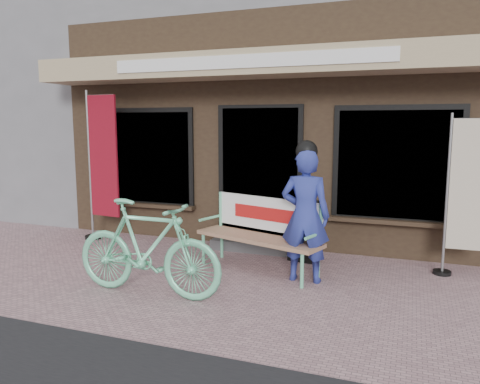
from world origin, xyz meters
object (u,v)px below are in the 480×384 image
at_px(nobori_cream, 465,194).
at_px(bench, 262,228).
at_px(bicycle, 147,248).
at_px(nobori_red, 101,164).
at_px(menu_stand, 303,230).
at_px(person, 305,213).

bearing_deg(nobori_cream, bench, -168.28).
height_order(bicycle, nobori_cream, nobori_cream).
bearing_deg(nobori_cream, nobori_red, 177.84).
xyz_separation_m(nobori_red, menu_stand, (3.37, -0.09, -0.81)).
bearing_deg(bicycle, menu_stand, -36.46).
relative_size(bench, menu_stand, 2.04).
bearing_deg(bicycle, person, -54.61).
distance_m(bicycle, nobori_red, 2.86).
relative_size(bench, nobori_red, 0.74).
xyz_separation_m(bicycle, menu_stand, (1.37, 1.82, -0.09)).
xyz_separation_m(person, bicycle, (-1.55, -1.08, -0.30)).
height_order(person, menu_stand, person).
bearing_deg(nobori_red, nobori_cream, 6.19).
distance_m(bicycle, menu_stand, 2.28).
bearing_deg(person, bicycle, -146.89).
xyz_separation_m(person, nobori_cream, (1.82, 0.85, 0.21)).
distance_m(person, nobori_red, 3.67).
bearing_deg(nobori_cream, bicycle, -152.54).
bearing_deg(person, nobori_red, 165.00).
xyz_separation_m(bench, nobori_red, (-2.92, 0.59, 0.70)).
xyz_separation_m(bicycle, nobori_red, (-2.00, 1.91, 0.72)).
relative_size(bicycle, menu_stand, 2.04).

